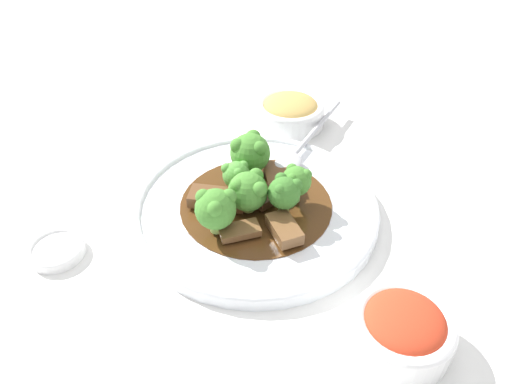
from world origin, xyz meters
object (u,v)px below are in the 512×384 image
Objects in this scene: main_plate at (256,207)px; beef_strip_3 at (217,198)px; broccoli_floret_5 at (251,192)px; broccoli_floret_3 at (286,191)px; beef_strip_4 at (240,231)px; broccoli_floret_0 at (296,181)px; serving_spoon at (290,158)px; beef_strip_2 at (284,229)px; broccoli_floret_2 at (250,152)px; side_bowl_kimchi at (403,329)px; sauce_dish at (56,250)px; broccoli_floret_4 at (215,208)px; broccoli_floret_1 at (236,174)px; side_bowl_appetizer at (290,111)px; beef_strip_0 at (280,176)px; beef_strip_1 at (272,193)px.

main_plate is 4.01× the size of beef_strip_3.
broccoli_floret_3 is at bearing 119.13° from broccoli_floret_5.
broccoli_floret_0 is at bearing 165.53° from beef_strip_4.
serving_spoon is (-0.09, -0.05, -0.03)m from broccoli_floret_3.
broccoli_floret_0 is 0.21× the size of serving_spoon.
broccoli_floret_2 is at bearing -126.64° from beef_strip_2.
sauce_dish is (0.10, -0.36, -0.02)m from side_bowl_kimchi.
broccoli_floret_3 reaches higher than sauce_dish.
main_plate is at bearing -116.03° from beef_strip_2.
broccoli_floret_2 is (-0.07, -0.00, 0.03)m from beef_strip_3.
beef_strip_2 is 0.17m from side_bowl_kimchi.
beef_strip_4 is at bearing 112.33° from broccoli_floret_4.
broccoli_floret_2 reaches higher than broccoli_floret_4.
broccoli_floret_4 is (0.07, -0.01, 0.04)m from main_plate.
beef_strip_4 is 0.08m from broccoli_floret_1.
broccoli_floret_1 is at bearing 173.47° from beef_strip_3.
broccoli_floret_2 is 0.28m from side_bowl_kimchi.
beef_strip_3 is 0.32× the size of serving_spoon.
beef_strip_4 is at bearing -56.17° from beef_strip_2.
beef_strip_4 is at bearing 38.34° from broccoli_floret_1.
beef_strip_3 is 1.56× the size of broccoli_floret_0.
broccoli_floret_5 reaches higher than beef_strip_3.
main_plate is 5.48× the size of broccoli_floret_4.
side_bowl_kimchi is (0.12, 0.25, -0.03)m from broccoli_floret_2.
beef_strip_4 is 0.21m from sauce_dish.
broccoli_floret_3 is (0.00, 0.07, 0.01)m from broccoli_floret_1.
beef_strip_4 is 0.93× the size of broccoli_floret_4.
serving_spoon reaches higher than beef_strip_4.
broccoli_floret_4 is (0.04, -0.07, 0.03)m from beef_strip_2.
main_plate is 2.83× the size of side_bowl_appetizer.
serving_spoon is at bearing 149.55° from broccoli_floret_2.
serving_spoon is (-0.11, -0.01, -0.02)m from broccoli_floret_5.
beef_strip_3 is 0.06m from beef_strip_4.
beef_strip_1 is (0.03, 0.01, -0.00)m from beef_strip_0.
serving_spoon is (-0.05, 0.03, -0.03)m from broccoli_floret_2.
broccoli_floret_5 is (-0.01, -0.05, 0.02)m from beef_strip_2.
serving_spoon is at bearing -179.95° from broccoli_floret_4.
broccoli_floret_1 is at bearing -72.31° from beef_strip_1.
main_plate is 0.07m from beef_strip_2.
main_plate is at bearing -0.71° from beef_strip_0.
beef_strip_2 is at bearing 89.99° from beef_strip_3.
broccoli_floret_2 is (-0.01, -0.08, 0.00)m from broccoli_floret_0.
broccoli_floret_0 reaches higher than side_bowl_appetizer.
broccoli_floret_4 is 0.24× the size of serving_spoon.
main_plate is 0.06m from broccoli_floret_3.
main_plate is 5.41× the size of beef_strip_2.
beef_strip_2 is 1.09× the size of beef_strip_4.
beef_strip_1 is 0.06m from broccoli_floret_2.
broccoli_floret_4 is (0.01, -0.02, 0.03)m from beef_strip_4.
side_bowl_kimchi is (0.08, 0.18, -0.03)m from broccoli_floret_3.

